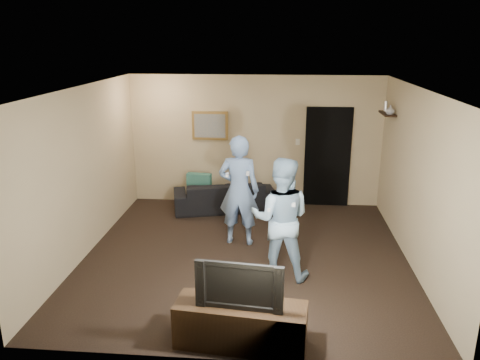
# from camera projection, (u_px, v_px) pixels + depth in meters

# --- Properties ---
(ground) EXTENTS (5.00, 5.00, 0.00)m
(ground) POSITION_uv_depth(u_px,v_px,m) (245.00, 255.00, 7.36)
(ground) COLOR black
(ground) RESTS_ON ground
(ceiling) EXTENTS (5.00, 5.00, 0.04)m
(ceiling) POSITION_uv_depth(u_px,v_px,m) (246.00, 88.00, 6.60)
(ceiling) COLOR silver
(ceiling) RESTS_ON wall_back
(wall_back) EXTENTS (5.00, 0.04, 2.60)m
(wall_back) POSITION_uv_depth(u_px,v_px,m) (255.00, 141.00, 9.36)
(wall_back) COLOR tan
(wall_back) RESTS_ON ground
(wall_front) EXTENTS (5.00, 0.04, 2.60)m
(wall_front) POSITION_uv_depth(u_px,v_px,m) (227.00, 249.00, 4.60)
(wall_front) COLOR tan
(wall_front) RESTS_ON ground
(wall_left) EXTENTS (0.04, 5.00, 2.60)m
(wall_left) POSITION_uv_depth(u_px,v_px,m) (84.00, 172.00, 7.18)
(wall_left) COLOR tan
(wall_left) RESTS_ON ground
(wall_right) EXTENTS (0.04, 5.00, 2.60)m
(wall_right) POSITION_uv_depth(u_px,v_px,m) (417.00, 181.00, 6.77)
(wall_right) COLOR tan
(wall_right) RESTS_ON ground
(sofa) EXTENTS (2.10, 1.22, 0.58)m
(sofa) POSITION_uv_depth(u_px,v_px,m) (224.00, 195.00, 9.27)
(sofa) COLOR black
(sofa) RESTS_ON ground
(throw_pillow) EXTENTS (0.50, 0.22, 0.48)m
(throw_pillow) POSITION_uv_depth(u_px,v_px,m) (199.00, 185.00, 9.26)
(throw_pillow) COLOR #1C554E
(throw_pillow) RESTS_ON sofa
(painting_frame) EXTENTS (0.72, 0.05, 0.57)m
(painting_frame) POSITION_uv_depth(u_px,v_px,m) (210.00, 126.00, 9.32)
(painting_frame) COLOR olive
(painting_frame) RESTS_ON wall_back
(painting_canvas) EXTENTS (0.62, 0.01, 0.47)m
(painting_canvas) POSITION_uv_depth(u_px,v_px,m) (210.00, 126.00, 9.30)
(painting_canvas) COLOR slate
(painting_canvas) RESTS_ON painting_frame
(doorway) EXTENTS (0.90, 0.06, 2.00)m
(doorway) POSITION_uv_depth(u_px,v_px,m) (327.00, 157.00, 9.30)
(doorway) COLOR black
(doorway) RESTS_ON ground
(light_switch) EXTENTS (0.08, 0.02, 0.12)m
(light_switch) POSITION_uv_depth(u_px,v_px,m) (298.00, 142.00, 9.27)
(light_switch) COLOR silver
(light_switch) RESTS_ON wall_back
(wall_shelf) EXTENTS (0.20, 0.60, 0.03)m
(wall_shelf) POSITION_uv_depth(u_px,v_px,m) (387.00, 114.00, 8.29)
(wall_shelf) COLOR black
(wall_shelf) RESTS_ON wall_right
(shelf_vase) EXTENTS (0.17, 0.17, 0.16)m
(shelf_vase) POSITION_uv_depth(u_px,v_px,m) (390.00, 110.00, 8.09)
(shelf_vase) COLOR #AAAAAF
(shelf_vase) RESTS_ON wall_shelf
(shelf_figurine) EXTENTS (0.06, 0.06, 0.18)m
(shelf_figurine) POSITION_uv_depth(u_px,v_px,m) (386.00, 106.00, 8.44)
(shelf_figurine) COLOR silver
(shelf_figurine) RESTS_ON wall_shelf
(tv_console) EXTENTS (1.48, 0.61, 0.52)m
(tv_console) POSITION_uv_depth(u_px,v_px,m) (241.00, 325.00, 5.16)
(tv_console) COLOR black
(tv_console) RESTS_ON ground
(television) EXTENTS (0.95, 0.22, 0.55)m
(television) POSITION_uv_depth(u_px,v_px,m) (241.00, 282.00, 5.00)
(television) COLOR black
(television) RESTS_ON tv_console
(wii_player_left) EXTENTS (0.70, 0.54, 1.82)m
(wii_player_left) POSITION_uv_depth(u_px,v_px,m) (239.00, 190.00, 7.58)
(wii_player_left) COLOR #7596CB
(wii_player_left) RESTS_ON ground
(wii_player_right) EXTENTS (0.91, 0.74, 1.75)m
(wii_player_right) POSITION_uv_depth(u_px,v_px,m) (281.00, 219.00, 6.50)
(wii_player_right) COLOR #91B6D4
(wii_player_right) RESTS_ON ground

